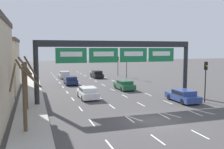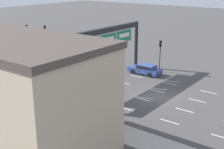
% 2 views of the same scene
% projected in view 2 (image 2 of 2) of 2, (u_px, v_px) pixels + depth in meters
% --- Properties ---
extents(ground_plane, '(220.00, 220.00, 0.00)m').
position_uv_depth(ground_plane, '(158.00, 97.00, 35.44)').
color(ground_plane, '#474444').
extents(sidewalk_left, '(2.80, 110.00, 0.15)m').
position_uv_depth(sidewalk_left, '(105.00, 128.00, 28.07)').
color(sidewalk_left, '#A8A399').
rests_on(sidewalk_left, ground_plane).
extents(lane_dashes, '(10.02, 67.00, 0.01)m').
position_uv_depth(lane_dashes, '(72.00, 75.00, 43.21)').
color(lane_dashes, white).
rests_on(lane_dashes, ground_plane).
extents(sign_gantry, '(18.62, 0.70, 6.88)m').
position_uv_depth(sign_gantry, '(97.00, 40.00, 38.89)').
color(sign_gantry, '#232628').
rests_on(sign_gantry, ground_plane).
extents(building_near, '(8.58, 15.14, 8.68)m').
position_uv_depth(building_near, '(17.00, 92.00, 24.60)').
color(building_near, '#C6B293').
rests_on(building_near, ground_plane).
extents(car_blue, '(1.98, 4.57, 1.39)m').
position_uv_depth(car_blue, '(145.00, 69.00, 43.62)').
color(car_blue, navy).
rests_on(car_blue, ground_plane).
extents(car_navy, '(1.96, 4.07, 1.40)m').
position_uv_depth(car_navy, '(9.00, 64.00, 45.93)').
color(car_navy, '#19234C').
rests_on(car_navy, ground_plane).
extents(car_black, '(1.86, 4.76, 1.49)m').
position_uv_depth(car_black, '(12.00, 49.00, 55.76)').
color(car_black, black).
rests_on(car_black, ground_plane).
extents(car_white, '(1.96, 4.40, 1.41)m').
position_uv_depth(car_white, '(70.00, 80.00, 39.04)').
color(car_white, silver).
rests_on(car_white, ground_plane).
extents(car_green, '(1.98, 4.45, 1.37)m').
position_uv_depth(car_green, '(77.00, 63.00, 46.81)').
color(car_green, '#235B38').
rests_on(car_green, ground_plane).
extents(traffic_light_near_gantry, '(0.30, 0.35, 4.57)m').
position_uv_depth(traffic_light_near_gantry, '(160.00, 50.00, 43.86)').
color(traffic_light_near_gantry, black).
rests_on(traffic_light_near_gantry, ground_plane).
extents(traffic_light_mid_block, '(0.30, 0.35, 4.55)m').
position_uv_depth(traffic_light_mid_block, '(45.00, 32.00, 57.59)').
color(traffic_light_mid_block, black).
rests_on(traffic_light_mid_block, ground_plane).
extents(traffic_light_far_end, '(0.30, 0.35, 4.24)m').
position_uv_depth(traffic_light_far_end, '(27.00, 31.00, 60.52)').
color(traffic_light_far_end, black).
rests_on(traffic_light_far_end, ground_plane).
extents(tree_bare_closest, '(1.58, 1.09, 5.14)m').
position_uv_depth(tree_bare_closest, '(49.00, 86.00, 30.77)').
color(tree_bare_closest, brown).
rests_on(tree_bare_closest, sidewalk_left).
extents(tree_bare_second, '(2.18, 2.18, 5.36)m').
position_uv_depth(tree_bare_second, '(103.00, 99.00, 26.95)').
color(tree_bare_second, brown).
rests_on(tree_bare_second, sidewalk_left).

